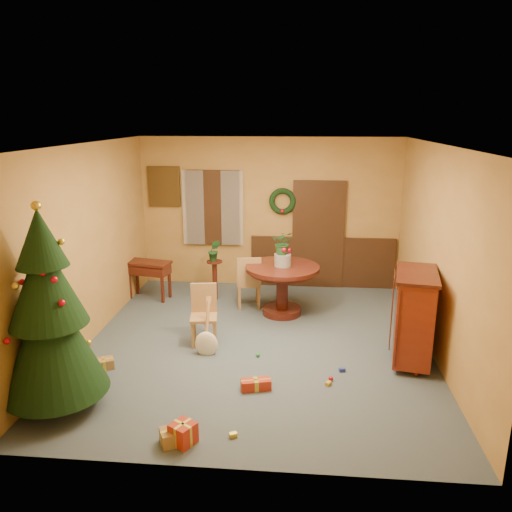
# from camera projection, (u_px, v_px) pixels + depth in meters

# --- Properties ---
(room_envelope) EXTENTS (5.50, 5.50, 5.50)m
(room_envelope) POSITION_uv_depth(u_px,v_px,m) (280.00, 231.00, 9.70)
(room_envelope) COLOR #32414A
(room_envelope) RESTS_ON ground
(dining_table) EXTENTS (1.24, 1.24, 0.85)m
(dining_table) POSITION_uv_depth(u_px,v_px,m) (282.00, 281.00, 8.39)
(dining_table) COLOR black
(dining_table) RESTS_ON floor
(urn) EXTENTS (0.28, 0.28, 0.20)m
(urn) POSITION_uv_depth(u_px,v_px,m) (283.00, 260.00, 8.29)
(urn) COLOR slate
(urn) RESTS_ON dining_table
(centerpiece_plant) EXTENTS (0.35, 0.31, 0.39)m
(centerpiece_plant) POSITION_uv_depth(u_px,v_px,m) (283.00, 243.00, 8.21)
(centerpiece_plant) COLOR #1E4C23
(centerpiece_plant) RESTS_ON urn
(chair_near) EXTENTS (0.43, 0.43, 0.89)m
(chair_near) POSITION_uv_depth(u_px,v_px,m) (204.00, 312.00, 7.38)
(chair_near) COLOR olive
(chair_near) RESTS_ON floor
(chair_far) EXTENTS (0.48, 0.48, 0.95)m
(chair_far) POSITION_uv_depth(u_px,v_px,m) (249.00, 280.00, 8.67)
(chair_far) COLOR olive
(chair_far) RESTS_ON floor
(guitar) EXTENTS (0.35, 0.52, 0.76)m
(guitar) POSITION_uv_depth(u_px,v_px,m) (206.00, 329.00, 6.99)
(guitar) COLOR #F0E7C8
(guitar) RESTS_ON floor
(plant_stand) EXTENTS (0.29, 0.29, 0.74)m
(plant_stand) POSITION_uv_depth(u_px,v_px,m) (215.00, 276.00, 9.10)
(plant_stand) COLOR black
(plant_stand) RESTS_ON floor
(stand_plant) EXTENTS (0.24, 0.21, 0.40)m
(stand_plant) POSITION_uv_depth(u_px,v_px,m) (214.00, 250.00, 8.97)
(stand_plant) COLOR #19471E
(stand_plant) RESTS_ON plant_stand
(christmas_tree) EXTENTS (1.17, 1.17, 2.42)m
(christmas_tree) POSITION_uv_depth(u_px,v_px,m) (49.00, 315.00, 5.52)
(christmas_tree) COLOR #382111
(christmas_tree) RESTS_ON floor
(writing_desk) EXTENTS (0.86, 0.55, 0.70)m
(writing_desk) POSITION_uv_depth(u_px,v_px,m) (149.00, 271.00, 9.15)
(writing_desk) COLOR black
(writing_desk) RESTS_ON floor
(sideboard) EXTENTS (0.70, 1.08, 1.29)m
(sideboard) POSITION_uv_depth(u_px,v_px,m) (414.00, 315.00, 6.71)
(sideboard) COLOR #58170A
(sideboard) RESTS_ON floor
(gift_a) EXTENTS (0.36, 0.32, 0.16)m
(gift_a) POSITION_uv_depth(u_px,v_px,m) (175.00, 436.00, 5.16)
(gift_a) COLOR brown
(gift_a) RESTS_ON floor
(gift_b) EXTENTS (0.31, 0.31, 0.23)m
(gift_b) POSITION_uv_depth(u_px,v_px,m) (183.00, 433.00, 5.14)
(gift_b) COLOR #A22815
(gift_b) RESTS_ON floor
(gift_c) EXTENTS (0.31, 0.28, 0.14)m
(gift_c) POSITION_uv_depth(u_px,v_px,m) (104.00, 364.00, 6.67)
(gift_c) COLOR brown
(gift_c) RESTS_ON floor
(gift_d) EXTENTS (0.39, 0.24, 0.13)m
(gift_d) POSITION_uv_depth(u_px,v_px,m) (256.00, 384.00, 6.17)
(gift_d) COLOR #A22815
(gift_d) RESTS_ON floor
(toy_a) EXTENTS (0.09, 0.07, 0.05)m
(toy_a) POSITION_uv_depth(u_px,v_px,m) (342.00, 370.00, 6.60)
(toy_a) COLOR #223397
(toy_a) RESTS_ON floor
(toy_b) EXTENTS (0.06, 0.06, 0.06)m
(toy_b) POSITION_uv_depth(u_px,v_px,m) (258.00, 355.00, 7.01)
(toy_b) COLOR #268D3A
(toy_b) RESTS_ON floor
(toy_c) EXTENTS (0.08, 0.09, 0.05)m
(toy_c) POSITION_uv_depth(u_px,v_px,m) (328.00, 383.00, 6.27)
(toy_c) COLOR #B59621
(toy_c) RESTS_ON floor
(toy_d) EXTENTS (0.06, 0.06, 0.06)m
(toy_d) POSITION_uv_depth(u_px,v_px,m) (331.00, 379.00, 6.37)
(toy_d) COLOR #B80C24
(toy_d) RESTS_ON floor
(toy_e) EXTENTS (0.09, 0.08, 0.05)m
(toy_e) POSITION_uv_depth(u_px,v_px,m) (233.00, 435.00, 5.26)
(toy_e) COLOR gold
(toy_e) RESTS_ON floor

